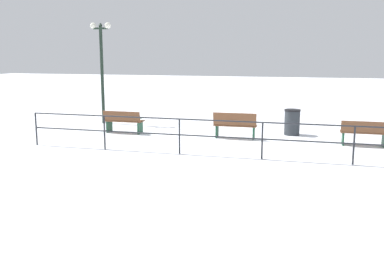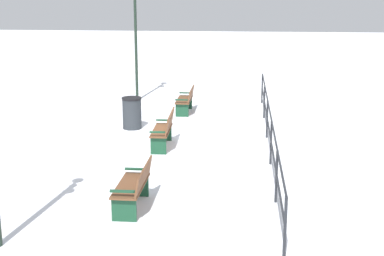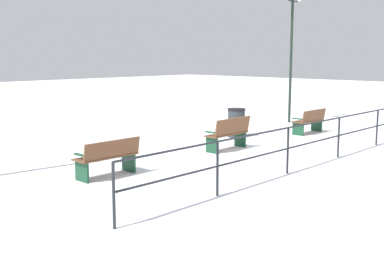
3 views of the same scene
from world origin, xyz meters
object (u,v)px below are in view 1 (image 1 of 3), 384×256
bench_nearest (364,133)px  bench_second (235,125)px  lamppost_middle (102,58)px  bench_third (124,121)px  trash_bin (292,122)px

bench_nearest → bench_second: size_ratio=0.95×
bench_second → lamppost_middle: 6.75m
bench_second → bench_third: size_ratio=1.04×
trash_bin → bench_second: bearing=123.1°
bench_nearest → trash_bin: size_ratio=1.52×
bench_third → lamppost_middle: size_ratio=0.35×
lamppost_middle → bench_third: bearing=-137.1°
bench_nearest → trash_bin: (1.39, 2.32, 0.03)m
bench_third → lamppost_middle: (1.94, 1.80, 2.35)m
lamppost_middle → trash_bin: (-0.66, -7.97, -2.32)m
bench_nearest → lamppost_middle: size_ratio=0.34×
bench_second → lamppost_middle: (1.91, 6.04, 2.31)m
lamppost_middle → trash_bin: size_ratio=4.48×
bench_second → lamppost_middle: lamppost_middle is taller
bench_second → bench_third: bearing=88.8°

